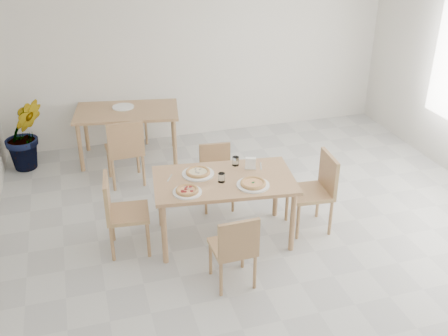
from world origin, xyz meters
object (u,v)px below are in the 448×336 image
object	(u,v)px
chair_back_n	(133,108)
plate_empty	(123,107)
chair_south	(235,246)
plate_pepperoni	(187,192)
pizza_margherita	(253,183)
chair_back_s	(125,148)
chair_west	(120,209)
pizza_mushroom	(198,172)
plate_mushroom	(198,174)
tumbler_b	(222,178)
chair_east	(317,187)
tumbler_a	(236,161)
pizza_pepperoni	(187,190)
plate_margherita	(253,185)
second_table	(127,116)
potted_plant	(25,134)
chair_north	(216,171)
main_table	(224,185)

from	to	relation	value
chair_back_n	plate_empty	distance (m)	0.68
chair_south	plate_pepperoni	xyz separation A→B (m)	(-0.31, 0.65, 0.29)
pizza_margherita	chair_back_s	world-z (taller)	chair_back_s
plate_pepperoni	pizza_margherita	distance (m)	0.69
chair_west	chair_back_s	xyz separation A→B (m)	(0.24, 1.45, 0.03)
pizza_mushroom	chair_back_n	size ratio (longest dim) A/B	0.41
chair_west	plate_mushroom	distance (m)	0.92
tumbler_b	chair_back_n	world-z (taller)	chair_back_n
pizza_mushroom	tumbler_b	distance (m)	0.30
chair_east	pizza_mushroom	distance (m)	1.37
tumbler_a	plate_empty	xyz separation A→B (m)	(-0.99, 2.20, -0.04)
pizza_mushroom	pizza_pepperoni	xyz separation A→B (m)	(-0.20, -0.36, 0.00)
plate_margherita	plate_pepperoni	bearing A→B (deg)	175.77
chair_south	second_table	bearing A→B (deg)	-80.81
pizza_margherita	potted_plant	distance (m)	3.61
chair_north	tumbler_a	world-z (taller)	tumbler_a
plate_pepperoni	potted_plant	bearing A→B (deg)	122.95
chair_back_s	tumbler_a	bearing A→B (deg)	127.92
chair_south	plate_mushroom	world-z (taller)	chair_south
chair_south	plate_empty	xyz separation A→B (m)	(-0.64, 3.30, 0.29)
potted_plant	chair_south	bearing A→B (deg)	-58.50
main_table	plate_empty	size ratio (longest dim) A/B	5.19
pizza_mushroom	chair_back_s	world-z (taller)	chair_back_s
pizza_margherita	pizza_mushroom	world-z (taller)	same
potted_plant	pizza_margherita	bearing A→B (deg)	-48.21
tumbler_b	chair_back_n	xyz separation A→B (m)	(-0.52, 3.11, -0.30)
chair_north	tumbler_b	xyz separation A→B (m)	(-0.17, -0.80, 0.35)
plate_empty	chair_north	bearing A→B (deg)	-62.48
chair_south	potted_plant	xyz separation A→B (m)	(-2.01, 3.29, 0.04)
plate_mushroom	chair_back_n	world-z (taller)	chair_back_n
pizza_pepperoni	chair_back_n	xyz separation A→B (m)	(-0.12, 3.24, -0.28)
chair_south	chair_back_s	size ratio (longest dim) A/B	0.87
chair_north	plate_margherita	size ratio (longest dim) A/B	2.25
plate_mushroom	tumbler_b	size ratio (longest dim) A/B	3.52
plate_empty	potted_plant	world-z (taller)	potted_plant
chair_north	potted_plant	xyz separation A→B (m)	(-2.28, 1.71, 0.06)
chair_east	second_table	size ratio (longest dim) A/B	0.59
plate_margherita	potted_plant	xyz separation A→B (m)	(-2.40, 2.69, -0.25)
tumbler_a	plate_empty	world-z (taller)	tumbler_a
chair_east	pizza_pepperoni	world-z (taller)	chair_east
plate_mushroom	chair_south	bearing A→B (deg)	-84.14
pizza_margherita	plate_empty	world-z (taller)	pizza_margherita
chair_back_n	tumbler_b	bearing A→B (deg)	-71.23
plate_pepperoni	pizza_margherita	xyz separation A→B (m)	(0.69, -0.05, 0.02)
chair_east	pizza_margherita	size ratio (longest dim) A/B	3.30
pizza_margherita	potted_plant	world-z (taller)	potted_plant
main_table	chair_back_s	world-z (taller)	chair_back_s
chair_south	chair_back_s	xyz separation A→B (m)	(-0.74, 2.38, 0.07)
plate_mushroom	second_table	distance (m)	2.23
chair_north	plate_pepperoni	world-z (taller)	chair_north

